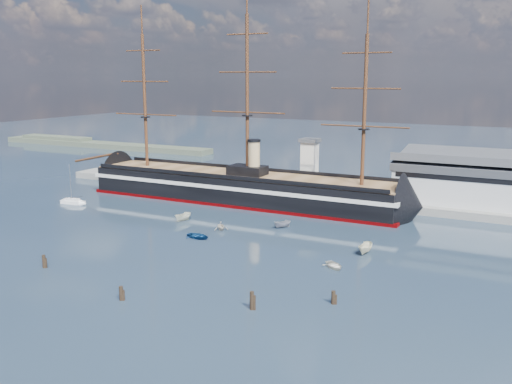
% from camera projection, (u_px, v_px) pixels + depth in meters
% --- Properties ---
extents(ground, '(600.00, 600.00, 0.00)m').
position_uv_depth(ground, '(244.00, 223.00, 134.60)').
color(ground, '#1D2C3C').
rests_on(ground, ground).
extents(quay, '(180.00, 18.00, 2.00)m').
position_uv_depth(quay, '(336.00, 199.00, 161.40)').
color(quay, slate).
rests_on(quay, ground).
extents(quay_tower, '(5.00, 5.00, 15.00)m').
position_uv_depth(quay_tower, '(309.00, 164.00, 159.98)').
color(quay_tower, silver).
rests_on(quay_tower, ground).
extents(shoreline, '(120.00, 10.00, 4.00)m').
position_uv_depth(shoreline, '(88.00, 143.00, 279.67)').
color(shoreline, '#3F4C38').
rests_on(shoreline, ground).
extents(warship, '(112.90, 16.53, 53.94)m').
position_uv_depth(warship, '(236.00, 187.00, 157.29)').
color(warship, black).
rests_on(warship, ground).
extents(sailboat, '(7.01, 2.87, 10.89)m').
position_uv_depth(sailboat, '(73.00, 201.00, 154.57)').
color(sailboat, white).
rests_on(sailboat, ground).
extents(motorboat_a, '(6.25, 3.04, 2.40)m').
position_uv_depth(motorboat_a, '(183.00, 221.00, 136.47)').
color(motorboat_a, silver).
rests_on(motorboat_a, ground).
extents(motorboat_b, '(1.68, 3.47, 1.56)m').
position_uv_depth(motorboat_b, '(198.00, 238.00, 122.13)').
color(motorboat_b, navy).
rests_on(motorboat_b, ground).
extents(motorboat_c, '(5.44, 4.36, 2.08)m').
position_uv_depth(motorboat_c, '(282.00, 228.00, 130.43)').
color(motorboat_c, gray).
rests_on(motorboat_c, ground).
extents(motorboat_d, '(5.97, 5.76, 2.12)m').
position_uv_depth(motorboat_d, '(221.00, 230.00, 128.68)').
color(motorboat_d, beige).
rests_on(motorboat_d, ground).
extents(motorboat_e, '(2.83, 2.99, 1.37)m').
position_uv_depth(motorboat_e, '(334.00, 268.00, 103.39)').
color(motorboat_e, beige).
rests_on(motorboat_e, ground).
extents(motorboat_f, '(6.32, 2.41, 2.51)m').
position_uv_depth(motorboat_f, '(365.00, 254.00, 111.65)').
color(motorboat_f, '#EFEAC3').
rests_on(motorboat_f, ground).
extents(piling_near_left, '(0.64, 0.64, 3.13)m').
position_uv_depth(piling_near_left, '(44.00, 268.00, 103.52)').
color(piling_near_left, black).
rests_on(piling_near_left, ground).
extents(piling_near_mid, '(0.64, 0.64, 2.98)m').
position_uv_depth(piling_near_mid, '(121.00, 300.00, 88.62)').
color(piling_near_mid, black).
rests_on(piling_near_mid, ground).
extents(piling_near_right, '(0.64, 0.64, 3.56)m').
position_uv_depth(piling_near_right, '(252.00, 310.00, 85.06)').
color(piling_near_right, black).
rests_on(piling_near_right, ground).
extents(piling_far_right, '(0.64, 0.64, 2.81)m').
position_uv_depth(piling_far_right, '(333.00, 304.00, 87.14)').
color(piling_far_right, black).
rests_on(piling_far_right, ground).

